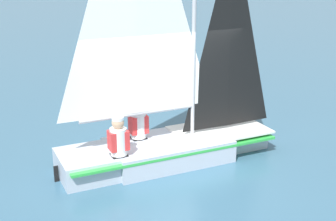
# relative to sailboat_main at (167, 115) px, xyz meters

# --- Properties ---
(ground_plane) EXTENTS (260.00, 260.00, 0.00)m
(ground_plane) POSITION_rel_sailboat_main_xyz_m (-0.02, -0.02, -0.95)
(ground_plane) COLOR #38607A
(sailboat_main) EXTENTS (4.07, 3.62, 5.86)m
(sailboat_main) POSITION_rel_sailboat_main_xyz_m (0.00, 0.00, 0.00)
(sailboat_main) COLOR #B2BCCC
(sailboat_main) RESTS_ON ground_plane
(sailor_helm) EXTENTS (0.43, 0.42, 1.16)m
(sailor_helm) POSITION_rel_sailboat_main_xyz_m (0.56, 0.06, -0.32)
(sailor_helm) COLOR black
(sailor_helm) RESTS_ON ground_plane
(sailor_crew) EXTENTS (0.43, 0.42, 1.16)m
(sailor_crew) POSITION_rel_sailboat_main_xyz_m (0.66, 0.93, -0.32)
(sailor_crew) COLOR black
(sailor_crew) RESTS_ON ground_plane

